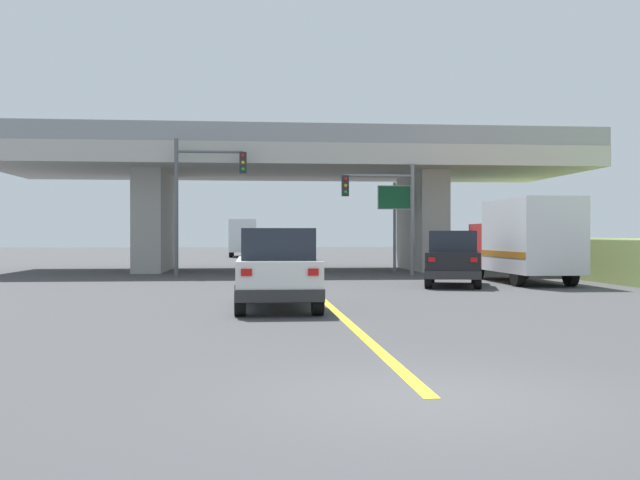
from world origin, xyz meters
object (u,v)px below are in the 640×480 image
Objects in this scene: box_truck at (525,240)px; traffic_signal_farside at (199,188)px; highway_sign at (395,206)px; semi_truck_distant at (243,238)px; suv_crossing at (453,258)px; traffic_signal_nearside at (387,203)px; suv_lead at (277,268)px.

box_truck is 1.12× the size of traffic_signal_farside.
traffic_signal_farside is 1.35× the size of highway_sign.
semi_truck_distant is at bearing 87.21° from traffic_signal_farside.
suv_crossing is 0.69× the size of semi_truck_distant.
suv_crossing is 10.81m from highway_sign.
box_truck is 1.02× the size of semi_truck_distant.
highway_sign is at bearing 21.04° from traffic_signal_farside.
highway_sign is at bearing -73.90° from semi_truck_distant.
suv_crossing is at bearing -35.25° from traffic_signal_farside.
suv_crossing is 7.66m from traffic_signal_nearside.
traffic_signal_farside reaches higher than semi_truck_distant.
suv_lead is 13.59m from box_truck.
traffic_signal_farside is 10.31m from highway_sign.
traffic_signal_nearside is 0.84× the size of traffic_signal_farside.
suv_crossing is 0.75× the size of traffic_signal_farside.
traffic_signal_farside reaches higher than suv_lead.
box_truck reaches higher than suv_lead.
traffic_signal_nearside is (-4.37, 5.75, 1.68)m from box_truck.
suv_crossing is at bearing -89.54° from highway_sign.
suv_lead is at bearing -110.60° from traffic_signal_nearside.
suv_lead is 1.01× the size of suv_crossing.
suv_crossing is 0.90× the size of traffic_signal_nearside.
traffic_signal_nearside is at bearing 69.40° from suv_lead.
traffic_signal_farside reaches higher than box_truck.
highway_sign reaches higher than semi_truck_distant.
box_truck is 14.23m from traffic_signal_farside.
highway_sign is (9.61, 3.70, -0.58)m from traffic_signal_farside.
traffic_signal_farside is (-8.60, -0.36, 0.61)m from traffic_signal_nearside.
suv_crossing is at bearing -81.39° from traffic_signal_nearside.
traffic_signal_farside is at bearing 160.43° from suv_crossing.
box_truck is 38.76m from semi_truck_distant.
semi_truck_distant reaches higher than suv_lead.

